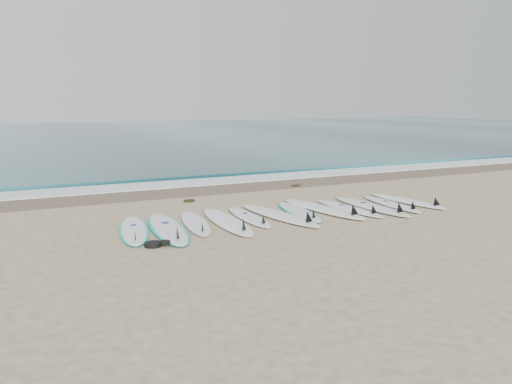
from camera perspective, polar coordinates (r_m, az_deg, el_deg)
name	(u,v)px	position (r m, az deg, el deg)	size (l,w,h in m)	color
ground	(289,215)	(11.79, 3.74, -2.69)	(120.00, 120.00, 0.00)	tan
ocean	(94,135)	(42.98, -18.00, 6.22)	(120.00, 55.00, 0.03)	#205A60
wet_sand_band	(224,189)	(15.43, -3.70, 0.40)	(120.00, 1.80, 0.01)	brown
foam_band	(208,182)	(16.72, -5.48, 1.18)	(120.00, 1.40, 0.04)	silver
wave_crest	(194,175)	(18.12, -7.11, 1.94)	(120.00, 1.00, 0.10)	#205A60
surfboard_0	(134,230)	(10.56, -13.79, -4.24)	(1.03, 2.57, 0.32)	white
surfboard_1	(168,228)	(10.53, -10.03, -4.10)	(0.95, 2.94, 0.37)	white
surfboard_2	(196,223)	(10.90, -6.90, -3.53)	(0.88, 2.46, 0.31)	white
surfboard_3	(228,221)	(10.95, -3.25, -3.36)	(0.75, 2.91, 0.37)	white
surfboard_4	(250,217)	(11.39, -0.74, -2.88)	(0.58, 2.31, 0.29)	white
surfboard_5	(281,215)	(11.52, 2.85, -2.67)	(1.04, 2.94, 0.37)	white
surfboard_6	(299,212)	(12.02, 4.97, -2.24)	(0.91, 2.45, 0.30)	silver
surfboard_7	(325,209)	(12.31, 7.84, -1.92)	(1.04, 2.97, 0.37)	white
surfboard_8	(350,208)	(12.52, 10.68, -1.84)	(0.69, 2.46, 0.31)	white
surfboard_9	(373,206)	(12.83, 13.18, -1.61)	(0.68, 2.79, 0.35)	silver
surfboard_10	(393,204)	(13.29, 15.34, -1.34)	(0.67, 2.39, 0.30)	white
surfboard_11	(409,201)	(13.81, 17.08, -0.99)	(0.81, 2.57, 0.32)	white
seaweed_near	(189,201)	(13.50, -7.64, -0.97)	(0.34, 0.26, 0.07)	black
seaweed_far	(296,185)	(15.87, 4.58, 0.76)	(0.33, 0.26, 0.06)	black
leash_coil	(156,244)	(9.45, -11.40, -5.84)	(0.46, 0.36, 0.11)	black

